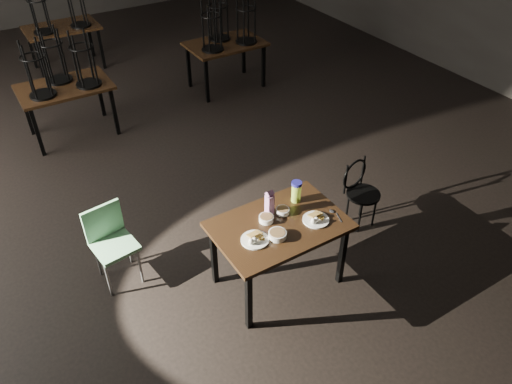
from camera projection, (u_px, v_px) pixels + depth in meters
main_table at (279, 230)px, 4.54m from camera, size 1.20×0.80×0.75m
plate_left at (255, 239)px, 4.31m from camera, size 0.25×0.25×0.08m
plate_right at (316, 219)px, 4.51m from camera, size 0.24×0.24×0.08m
bowl_near at (266, 218)px, 4.51m from camera, size 0.13×0.13×0.05m
bowl_far at (283, 211)px, 4.60m from camera, size 0.13×0.13×0.05m
bowl_big at (277, 235)px, 4.34m from camera, size 0.16×0.16×0.06m
juice_carton at (270, 203)px, 4.53m from camera, size 0.07×0.07×0.26m
water_bottle at (296, 191)px, 4.68m from camera, size 0.12×0.12×0.22m
spoon at (333, 212)px, 4.61m from camera, size 0.06×0.20×0.01m
bentwood_chair at (360, 188)px, 5.39m from camera, size 0.38×0.37×0.77m
school_chair at (111, 238)px, 4.72m from camera, size 0.42×0.42×0.82m
bg_table_left at (64, 84)px, 6.66m from camera, size 1.20×0.80×1.48m
bg_table_right at (226, 41)px, 7.87m from camera, size 1.20×0.80×1.48m
bg_table_far at (61, 27)px, 8.44m from camera, size 1.20×0.80×1.48m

